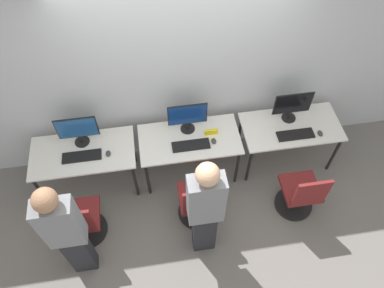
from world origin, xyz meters
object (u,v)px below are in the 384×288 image
keyboard_center (191,145)px  monitor_right (292,105)px  person_left (66,232)px  monitor_center (188,116)px  office_chair_center (198,203)px  office_chair_right (301,195)px  mouse_left (108,153)px  mouse_center (214,141)px  monitor_left (78,130)px  keyboard_right (295,135)px  keyboard_left (82,156)px  office_chair_left (82,222)px  person_center (205,209)px  mouse_right (320,133)px

keyboard_center → monitor_right: (1.30, 0.24, 0.23)m
person_left → monitor_center: (1.38, 1.26, 0.01)m
office_chair_center → office_chair_right: size_ratio=1.00×
mouse_left → monitor_right: bearing=5.3°
mouse_center → office_chair_center: size_ratio=0.10×
keyboard_center → mouse_center: mouse_center is taller
monitor_left → monitor_right: same height
keyboard_right → keyboard_left: bearing=178.2°
mouse_left → office_chair_center: 1.22m
monitor_center → keyboard_center: (0.00, -0.26, -0.23)m
office_chair_left → monitor_center: bearing=33.0°
office_chair_left → monitor_center: size_ratio=1.86×
keyboard_center → person_center: bearing=-90.1°
person_left → monitor_center: size_ratio=3.57×
monitor_right → mouse_right: bearing=-45.4°
monitor_left → keyboard_left: 0.32m
keyboard_center → keyboard_right: (1.30, -0.04, 0.00)m
keyboard_left → mouse_center: (1.58, -0.02, 0.01)m
office_chair_center → monitor_right: (1.30, 0.83, 0.59)m
person_left → person_center: bearing=1.4°
office_chair_left → mouse_center: office_chair_left is taller
keyboard_left → mouse_left: size_ratio=5.09×
office_chair_center → office_chair_right: (1.25, -0.08, 0.00)m
mouse_center → office_chair_right: office_chair_right is taller
office_chair_center → office_chair_left: bearing=-178.6°
keyboard_left → office_chair_left: bearing=-96.6°
person_center → mouse_right: 1.85m
keyboard_right → office_chair_right: 0.73m
keyboard_left → monitor_center: (1.30, 0.22, 0.23)m
monitor_center → keyboard_center: 0.35m
mouse_center → person_center: size_ratio=0.05×
office_chair_center → keyboard_right: office_chair_center is taller
monitor_right → keyboard_right: size_ratio=1.04×
monitor_center → mouse_center: bearing=-41.3°
monitor_left → keyboard_left: monitor_left is taller
mouse_center → office_chair_center: (-0.29, -0.61, -0.37)m
keyboard_left → keyboard_right: (2.59, -0.08, 0.00)m
office_chair_left → office_chair_center: (1.37, 0.03, 0.00)m
mouse_right → office_chair_right: office_chair_right is taller
keyboard_center → monitor_center: bearing=90.0°
mouse_center → keyboard_right: (1.01, -0.06, -0.01)m
monitor_center → office_chair_right: bearing=-37.2°
monitor_left → keyboard_left: (0.00, -0.22, -0.23)m
monitor_right → person_left: bearing=-155.3°
mouse_left → office_chair_left: office_chair_left is taller
monitor_left → monitor_right: 2.59m
monitor_right → keyboard_right: 0.36m
person_left → keyboard_right: (2.68, 0.95, -0.21)m
office_chair_left → person_left: size_ratio=0.52×
person_left → keyboard_center: (1.38, 0.99, -0.21)m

